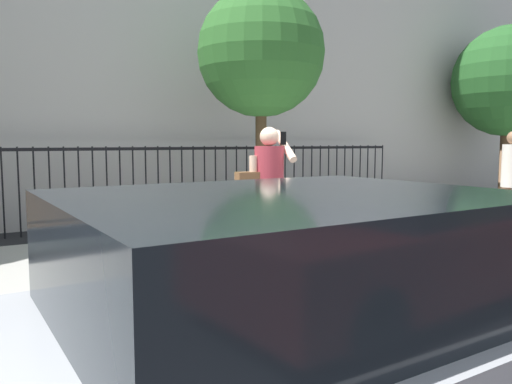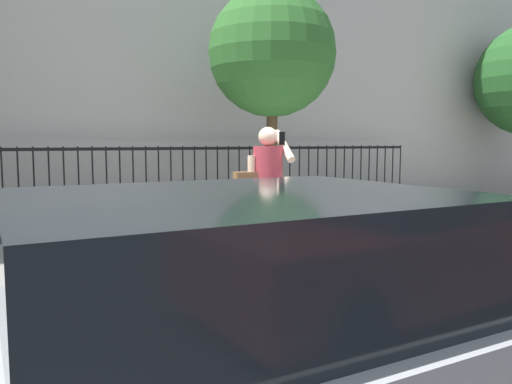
# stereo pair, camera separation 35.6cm
# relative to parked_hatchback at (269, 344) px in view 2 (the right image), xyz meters

# --- Properties ---
(ground_plane) EXTENTS (60.00, 60.00, 0.00)m
(ground_plane) POSITION_rel_parked_hatchback_xyz_m (2.10, 1.89, -0.70)
(ground_plane) COLOR black
(sidewalk) EXTENTS (28.00, 4.40, 0.15)m
(sidewalk) POSITION_rel_parked_hatchback_xyz_m (2.10, 4.09, -0.63)
(sidewalk) COLOR #9E9B93
(sidewalk) RESTS_ON ground
(iron_fence) EXTENTS (12.03, 0.04, 1.60)m
(iron_fence) POSITION_rel_parked_hatchback_xyz_m (2.10, 7.79, 0.32)
(iron_fence) COLOR black
(iron_fence) RESTS_ON ground
(parked_hatchback) EXTENTS (4.25, 1.96, 1.45)m
(parked_hatchback) POSITION_rel_parked_hatchback_xyz_m (0.00, 0.00, 0.00)
(parked_hatchback) COLOR #ADAFB5
(parked_hatchback) RESTS_ON ground
(pedestrian_on_phone) EXTENTS (0.68, 0.50, 1.70)m
(pedestrian_on_phone) POSITION_rel_parked_hatchback_xyz_m (1.61, 3.03, 0.44)
(pedestrian_on_phone) COLOR beige
(pedestrian_on_phone) RESTS_ON sidewalk
(street_tree_mid) EXTENTS (2.38, 2.38, 4.53)m
(street_tree_mid) POSITION_rel_parked_hatchback_xyz_m (3.50, 6.31, 2.62)
(street_tree_mid) COLOR #4C3823
(street_tree_mid) RESTS_ON ground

